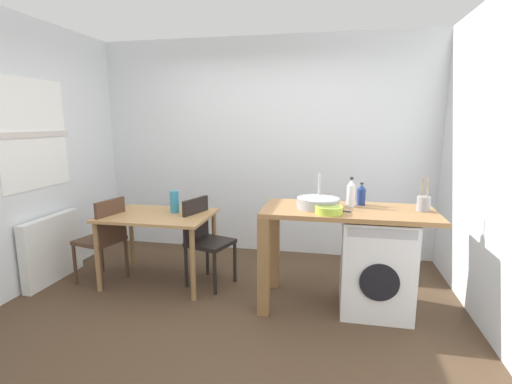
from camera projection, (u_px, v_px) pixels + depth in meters
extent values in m
plane|color=#4C3826|center=(229.00, 312.00, 3.41)|extent=(5.46, 5.46, 0.00)
cube|color=silver|center=(264.00, 148.00, 4.85)|extent=(4.60, 0.10, 2.70)
cube|color=silver|center=(7.00, 157.00, 3.58)|extent=(0.10, 3.80, 2.70)
cube|color=white|center=(34.00, 134.00, 3.83)|extent=(0.01, 0.90, 1.10)
cube|color=beige|center=(35.00, 134.00, 3.82)|extent=(0.02, 0.96, 0.06)
cube|color=white|center=(52.00, 249.00, 4.03)|extent=(0.10, 0.80, 0.70)
cube|color=tan|center=(157.00, 215.00, 3.92)|extent=(1.10, 0.76, 0.03)
cylinder|color=#977045|center=(97.00, 257.00, 3.77)|extent=(0.05, 0.05, 0.71)
cylinder|color=#977045|center=(193.00, 265.00, 3.57)|extent=(0.05, 0.05, 0.71)
cylinder|color=#977045|center=(132.00, 238.00, 4.40)|extent=(0.05, 0.05, 0.71)
cylinder|color=#977045|center=(214.00, 243.00, 4.20)|extent=(0.05, 0.05, 0.71)
cube|color=#4C3323|center=(100.00, 240.00, 3.99)|extent=(0.48, 0.48, 0.04)
cube|color=#4C3323|center=(111.00, 221.00, 3.88)|extent=(0.12, 0.38, 0.45)
cylinder|color=#4C3323|center=(75.00, 264.00, 3.95)|extent=(0.04, 0.04, 0.45)
cylinder|color=#4C3323|center=(102.00, 253.00, 4.27)|extent=(0.04, 0.04, 0.45)
cylinder|color=#4C3323|center=(101.00, 269.00, 3.80)|extent=(0.04, 0.04, 0.45)
cylinder|color=#4C3323|center=(126.00, 258.00, 4.12)|extent=(0.04, 0.04, 0.45)
cube|color=black|center=(210.00, 243.00, 3.91)|extent=(0.50, 0.50, 0.04)
cube|color=black|center=(196.00, 219.00, 3.95)|extent=(0.15, 0.37, 0.45)
cylinder|color=black|center=(235.00, 261.00, 4.02)|extent=(0.04, 0.04, 0.45)
cylinder|color=black|center=(215.00, 273.00, 3.71)|extent=(0.04, 0.04, 0.45)
cylinder|color=black|center=(207.00, 255.00, 4.19)|extent=(0.04, 0.04, 0.45)
cylinder|color=black|center=(186.00, 266.00, 3.88)|extent=(0.04, 0.04, 0.45)
cube|color=#9E7042|center=(348.00, 211.00, 3.35)|extent=(1.50, 0.68, 0.04)
cube|color=olive|center=(264.00, 267.00, 3.29)|extent=(0.10, 0.10, 0.88)
cube|color=olive|center=(274.00, 246.00, 3.85)|extent=(0.10, 0.10, 0.88)
cube|color=white|center=(376.00, 264.00, 3.39)|extent=(0.60, 0.60, 0.86)
cylinder|color=black|center=(379.00, 283.00, 3.10)|extent=(0.32, 0.02, 0.32)
cube|color=#B2B2B7|center=(382.00, 234.00, 3.03)|extent=(0.54, 0.01, 0.08)
cylinder|color=#9EA0A5|center=(318.00, 203.00, 3.39)|extent=(0.38, 0.38, 0.09)
cylinder|color=#B2B2B7|center=(319.00, 189.00, 3.55)|extent=(0.02, 0.02, 0.28)
cylinder|color=silver|center=(351.00, 196.00, 3.43)|extent=(0.08, 0.08, 0.19)
cone|color=silver|center=(352.00, 182.00, 3.41)|extent=(0.07, 0.07, 0.05)
cylinder|color=#262626|center=(352.00, 178.00, 3.40)|extent=(0.03, 0.03, 0.02)
cylinder|color=navy|center=(361.00, 197.00, 3.50)|extent=(0.08, 0.08, 0.15)
cone|color=navy|center=(362.00, 187.00, 3.48)|extent=(0.07, 0.07, 0.04)
cylinder|color=#262626|center=(362.00, 184.00, 3.47)|extent=(0.03, 0.03, 0.02)
cylinder|color=#A8C63D|center=(329.00, 210.00, 3.18)|extent=(0.23, 0.23, 0.06)
cylinder|color=olive|center=(329.00, 208.00, 3.18)|extent=(0.18, 0.18, 0.03)
cylinder|color=gray|center=(424.00, 204.00, 3.26)|extent=(0.11, 0.11, 0.13)
cylinder|color=#99724C|center=(422.00, 187.00, 3.25)|extent=(0.01, 0.04, 0.18)
cylinder|color=#99724C|center=(428.00, 187.00, 3.22)|extent=(0.01, 0.05, 0.18)
cylinder|color=teal|center=(174.00, 202.00, 3.96)|extent=(0.09, 0.09, 0.23)
cube|color=#B2B2B7|center=(342.00, 211.00, 3.26)|extent=(0.15, 0.06, 0.01)
cube|color=#262628|center=(342.00, 211.00, 3.26)|extent=(0.15, 0.06, 0.01)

